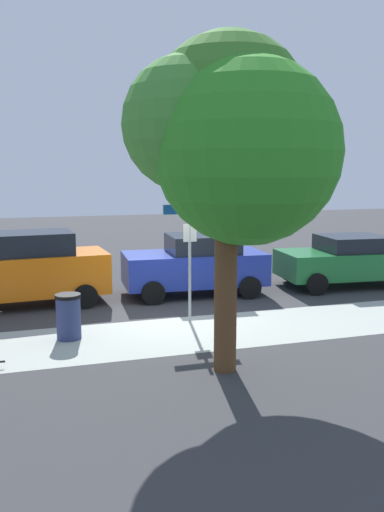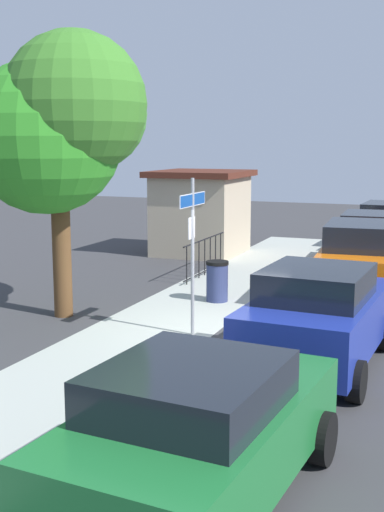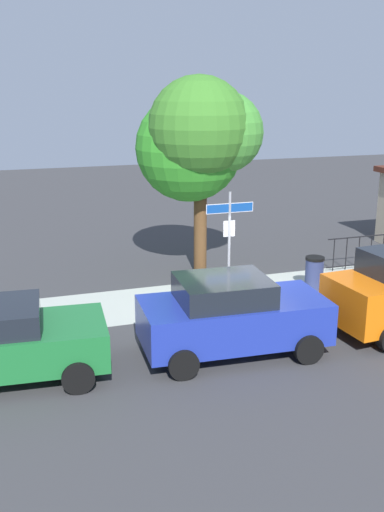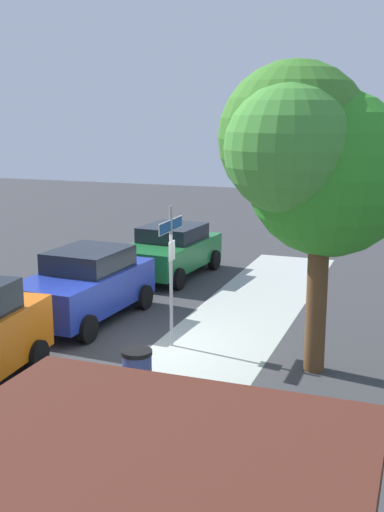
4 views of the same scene
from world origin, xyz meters
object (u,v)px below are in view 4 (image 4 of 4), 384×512
Objects in this scene: car_blue at (85,285)px; trash_bin at (137,376)px; street_sign at (171,253)px; car_green at (170,250)px; shade_tree at (310,157)px.

car_blue reaches higher than trash_bin.
street_sign is at bearing -170.14° from trash_bin.
car_green is 1.00× the size of car_blue.
shade_tree is at bearing 138.26° from trash_bin.
shade_tree is at bearing 81.55° from car_blue.
car_green is (-5.80, -2.38, -1.27)m from street_sign.
street_sign is at bearing 26.78° from car_green.
car_green is 4.23× the size of trash_bin.
street_sign is 3.11m from car_blue.
trash_bin is at bearing 42.67° from car_blue.
car_green reaches higher than trash_bin.
trash_bin is at bearing -41.74° from shade_tree.
street_sign is 3.61m from shade_tree.
shade_tree is 6.16× the size of trash_bin.
car_blue is (-1.15, -5.61, -3.32)m from shade_tree.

